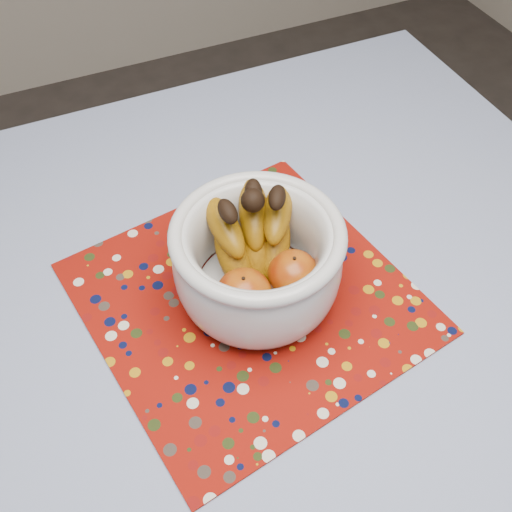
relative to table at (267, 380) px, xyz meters
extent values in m
cube|color=brown|center=(0.00, 0.00, 0.06)|extent=(1.20, 1.20, 0.04)
cylinder|color=brown|center=(0.53, 0.53, -0.32)|extent=(0.06, 0.06, 0.71)
cylinder|color=brown|center=(0.71, 0.23, -0.43)|extent=(0.04, 0.04, 0.48)
cube|color=#6678AA|center=(0.00, 0.00, 0.08)|extent=(1.32, 1.32, 0.01)
cube|color=maroon|center=(0.01, 0.09, 0.09)|extent=(0.52, 0.52, 0.00)
cylinder|color=silver|center=(0.03, 0.09, 0.10)|extent=(0.12, 0.12, 0.01)
cylinder|color=silver|center=(0.03, 0.09, 0.11)|extent=(0.18, 0.18, 0.01)
torus|color=silver|center=(0.03, 0.09, 0.23)|extent=(0.24, 0.24, 0.02)
ellipsoid|color=#721B04|center=(-0.01, 0.06, 0.15)|extent=(0.08, 0.08, 0.07)
ellipsoid|color=#721B04|center=(0.07, 0.07, 0.15)|extent=(0.07, 0.07, 0.07)
sphere|color=black|center=(0.04, 0.13, 0.25)|extent=(0.03, 0.03, 0.03)
camera|label=1|loc=(-0.19, -0.40, 0.82)|focal=42.00mm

